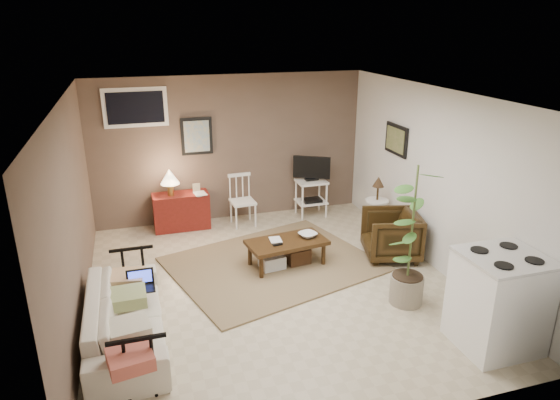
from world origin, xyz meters
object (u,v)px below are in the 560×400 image
object	(u,v)px
armchair	(391,233)
stove	(499,301)
sofa	(125,310)
spindle_chair	(242,202)
coffee_table	(286,251)
tv_stand	(311,185)
potted_plant	(412,231)
red_console	(180,208)
side_table	(377,199)

from	to	relation	value
armchair	stove	bearing A→B (deg)	15.26
sofa	spindle_chair	distance (m)	3.36
coffee_table	tv_stand	world-z (taller)	tv_stand
sofa	spindle_chair	size ratio (longest dim) A/B	2.29
potted_plant	stove	size ratio (longest dim) A/B	1.68
tv_stand	armchair	world-z (taller)	tv_stand
red_console	tv_stand	distance (m)	2.23
tv_stand	armchair	distance (m)	1.94
side_table	potted_plant	world-z (taller)	potted_plant
potted_plant	side_table	bearing A→B (deg)	73.05
spindle_chair	coffee_table	bearing A→B (deg)	-82.05
spindle_chair	tv_stand	xyz separation A→B (m)	(1.22, 0.04, 0.16)
spindle_chair	stove	xyz separation A→B (m)	(1.76, -3.96, 0.12)
coffee_table	red_console	xyz separation A→B (m)	(-1.23, 1.77, 0.13)
armchair	potted_plant	bearing A→B (deg)	-5.26
spindle_chair	armchair	bearing A→B (deg)	-46.32
side_table	armchair	size ratio (longest dim) A/B	1.27
coffee_table	stove	distance (m)	2.78
coffee_table	spindle_chair	xyz separation A→B (m)	(-0.23, 1.65, 0.17)
tv_stand	side_table	world-z (taller)	tv_stand
sofa	side_table	xyz separation A→B (m)	(3.80, 1.77, 0.22)
potted_plant	armchair	bearing A→B (deg)	70.14
sofa	tv_stand	bearing A→B (deg)	-47.69
tv_stand	potted_plant	world-z (taller)	potted_plant
red_console	sofa	bearing A→B (deg)	-107.03
red_console	potted_plant	world-z (taller)	potted_plant
sofa	side_table	world-z (taller)	side_table
spindle_chair	tv_stand	distance (m)	1.23
armchair	sofa	bearing A→B (deg)	-60.38
sofa	red_console	world-z (taller)	red_console
red_console	tv_stand	world-z (taller)	tv_stand
side_table	potted_plant	xyz separation A→B (m)	(-0.59, -1.95, 0.33)
stove	tv_stand	bearing A→B (deg)	97.64
red_console	spindle_chair	distance (m)	1.01
coffee_table	stove	size ratio (longest dim) A/B	1.09
red_console	coffee_table	bearing A→B (deg)	-55.28
tv_stand	potted_plant	bearing A→B (deg)	-88.16
sofa	stove	bearing A→B (deg)	-107.85
red_console	armchair	distance (m)	3.35
coffee_table	red_console	size ratio (longest dim) A/B	1.11
red_console	stove	world-z (taller)	stove
spindle_chair	armchair	size ratio (longest dim) A/B	1.12
red_console	side_table	distance (m)	3.13
potted_plant	tv_stand	bearing A→B (deg)	91.84
sofa	armchair	distance (m)	3.75
red_console	tv_stand	size ratio (longest dim) A/B	0.97
armchair	potted_plant	xyz separation A→B (m)	(-0.42, -1.15, 0.55)
coffee_table	potted_plant	world-z (taller)	potted_plant
armchair	stove	distance (m)	2.15
sofa	potted_plant	size ratio (longest dim) A/B	1.10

